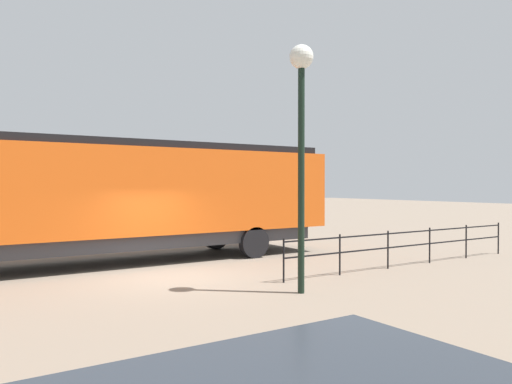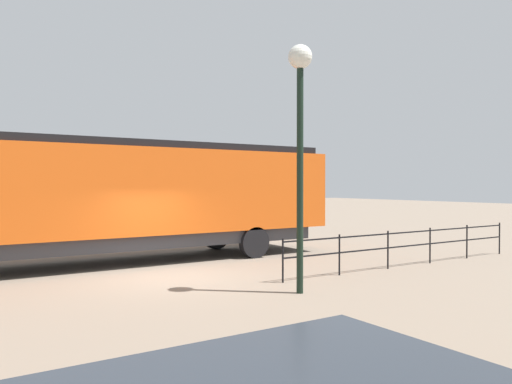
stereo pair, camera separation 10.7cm
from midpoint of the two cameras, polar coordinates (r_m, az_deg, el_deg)
The scene contains 4 objects.
ground_plane at distance 14.26m, azimuth -9.53°, elevation -9.64°, with size 120.00×120.00×0.00m, color #756656.
locomotive at distance 16.79m, azimuth -17.32°, elevation -0.32°, with size 3.16×17.55×4.01m.
lamp_post at distance 12.02m, azimuth 5.33°, elevation 9.49°, with size 0.57×0.57×5.92m.
platform_fence at distance 16.66m, azimuth 17.38°, elevation -5.49°, with size 0.05×10.04×1.17m.
Camera 2 is at (12.90, -5.51, 2.60)m, focal length 34.91 mm.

